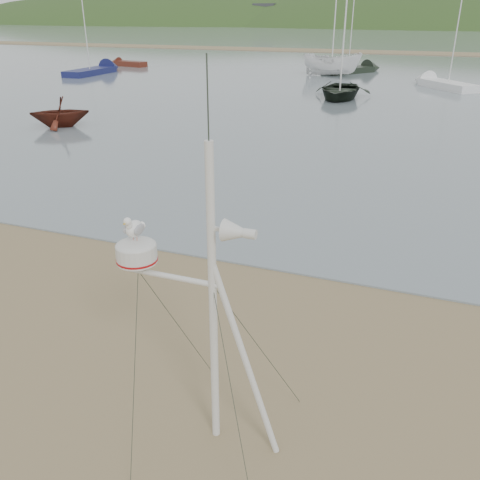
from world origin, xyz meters
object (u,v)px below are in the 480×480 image
(boat_red, at_px, (57,98))
(sailboat_dark_mid, at_px, (362,69))
(mast_rig, at_px, (209,364))
(boat_dark, at_px, (342,57))
(sailboat_blue_near, at_px, (103,69))
(sailboat_white_near, at_px, (434,82))
(boat_white, at_px, (333,45))
(dinghy_red_far, at_px, (123,63))

(boat_red, distance_m, sailboat_dark_mid, 31.28)
(mast_rig, bearing_deg, boat_red, 133.73)
(boat_dark, xyz_separation_m, sailboat_dark_mid, (-1.03, 16.27, -2.25))
(boat_red, bearing_deg, sailboat_dark_mid, 126.93)
(sailboat_blue_near, xyz_separation_m, sailboat_white_near, (28.39, 0.79, 0.00))
(boat_white, xyz_separation_m, sailboat_blue_near, (-20.01, -4.37, -2.28))
(sailboat_blue_near, distance_m, sailboat_white_near, 28.40)
(mast_rig, bearing_deg, boat_white, 99.39)
(boat_dark, height_order, sailboat_dark_mid, sailboat_dark_mid)
(sailboat_dark_mid, distance_m, sailboat_white_near, 10.15)
(sailboat_dark_mid, bearing_deg, boat_dark, -86.37)
(mast_rig, distance_m, boat_white, 41.21)
(mast_rig, xyz_separation_m, dinghy_red_far, (-28.37, 42.17, -0.85))
(mast_rig, xyz_separation_m, sailboat_white_near, (1.66, 37.05, -0.84))
(dinghy_red_far, bearing_deg, sailboat_white_near, -9.68)
(boat_red, height_order, dinghy_red_far, boat_red)
(dinghy_red_far, bearing_deg, boat_white, -4.07)
(mast_rig, distance_m, dinghy_red_far, 50.83)
(mast_rig, relative_size, sailboat_white_near, 0.74)
(dinghy_red_far, bearing_deg, boat_red, -62.85)
(mast_rig, bearing_deg, boat_dark, 97.44)
(mast_rig, distance_m, sailboat_white_near, 37.09)
(dinghy_red_far, relative_size, sailboat_white_near, 0.75)
(sailboat_white_near, bearing_deg, boat_dark, -122.68)
(boat_red, relative_size, sailboat_dark_mid, 0.40)
(boat_red, xyz_separation_m, sailboat_white_near, (16.21, 21.84, -1.08))
(boat_white, height_order, sailboat_dark_mid, sailboat_dark_mid)
(sailboat_dark_mid, xyz_separation_m, sailboat_white_near, (6.43, -7.86, 0.00))
(sailboat_white_near, bearing_deg, boat_red, -126.58)
(boat_dark, bearing_deg, sailboat_blue_near, 159.19)
(boat_red, bearing_deg, mast_rig, 8.89)
(sailboat_white_near, bearing_deg, boat_white, 156.86)
(sailboat_dark_mid, relative_size, dinghy_red_far, 1.40)
(mast_rig, distance_m, boat_dark, 28.91)
(boat_dark, bearing_deg, boat_white, 101.49)
(sailboat_dark_mid, relative_size, sailboat_blue_near, 0.90)
(sailboat_blue_near, relative_size, sailboat_white_near, 1.16)
(boat_dark, bearing_deg, mast_rig, -85.04)
(mast_rig, xyz_separation_m, sailboat_dark_mid, (-4.77, 44.91, -0.84))
(sailboat_dark_mid, xyz_separation_m, sailboat_blue_near, (-21.96, -8.65, -0.00))
(boat_red, bearing_deg, boat_white, 128.05)
(sailboat_dark_mid, bearing_deg, dinghy_red_far, -173.39)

